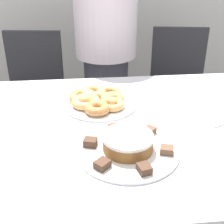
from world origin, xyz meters
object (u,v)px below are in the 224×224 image
at_px(napkin, 219,118).
at_px(office_chair_right, 178,95).
at_px(office_chair_left, 34,101).
at_px(plate_donuts, 100,103).
at_px(plate_cake, 128,150).
at_px(person_standing, 106,47).
at_px(frosted_cake, 128,142).

bearing_deg(napkin, office_chair_right, 82.46).
distance_m(office_chair_left, plate_donuts, 0.92).
xyz_separation_m(plate_cake, napkin, (0.42, 0.20, -0.00)).
xyz_separation_m(office_chair_left, office_chair_right, (1.05, -0.00, 0.00)).
bearing_deg(person_standing, napkin, -65.55).
xyz_separation_m(person_standing, frosted_cake, (-0.01, -1.10, -0.03)).
relative_size(person_standing, plate_donuts, 4.53).
bearing_deg(plate_cake, office_chair_right, 64.10).
xyz_separation_m(office_chair_right, frosted_cake, (-0.55, -1.13, 0.36)).
height_order(person_standing, plate_cake, person_standing).
distance_m(plate_cake, napkin, 0.47).
relative_size(person_standing, office_chair_right, 1.76).
bearing_deg(plate_donuts, napkin, -20.88).
relative_size(person_standing, plate_cake, 4.25).
distance_m(person_standing, plate_cake, 1.10).
bearing_deg(office_chair_right, person_standing, -167.83).
distance_m(office_chair_right, plate_donuts, 1.02).
xyz_separation_m(person_standing, plate_donuts, (-0.09, -0.71, -0.06)).
relative_size(office_chair_left, frosted_cake, 4.88).
bearing_deg(office_chair_right, napkin, -88.67).
relative_size(office_chair_right, frosted_cake, 4.88).
xyz_separation_m(office_chair_left, frosted_cake, (0.50, -1.13, 0.36)).
bearing_deg(plate_cake, napkin, 24.81).
relative_size(office_chair_left, plate_donuts, 2.57).
relative_size(plate_cake, napkin, 2.35).
distance_m(frosted_cake, napkin, 0.47).
bearing_deg(person_standing, frosted_cake, -90.76).
distance_m(plate_donuts, napkin, 0.53).
distance_m(person_standing, office_chair_right, 0.66).
height_order(plate_cake, plate_donuts, same).
relative_size(office_chair_left, office_chair_right, 1.00).
bearing_deg(plate_cake, person_standing, 89.24).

